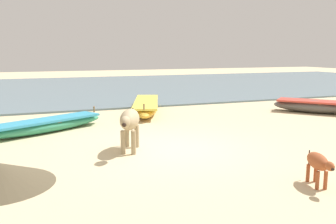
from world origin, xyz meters
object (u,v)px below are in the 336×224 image
object	(u,v)px
fishing_boat_2	(146,106)
cow_adult_dun	(130,121)
fishing_boat_3	(45,125)
fishing_boat_4	(314,106)
calf_far_rust	(318,163)

from	to	relation	value
fishing_boat_2	cow_adult_dun	bearing A→B (deg)	-2.00
fishing_boat_3	cow_adult_dun	world-z (taller)	cow_adult_dun
fishing_boat_3	fishing_boat_4	xyz separation A→B (m)	(10.51, -0.09, 0.05)
fishing_boat_4	cow_adult_dun	distance (m)	9.12
fishing_boat_4	calf_far_rust	distance (m)	8.87
fishing_boat_2	fishing_boat_4	size ratio (longest dim) A/B	1.58
fishing_boat_2	calf_far_rust	size ratio (longest dim) A/B	5.23
calf_far_rust	fishing_boat_2	bearing A→B (deg)	-158.84
fishing_boat_2	fishing_boat_4	world-z (taller)	fishing_boat_4
fishing_boat_2	fishing_boat_4	distance (m)	6.92
fishing_boat_3	cow_adult_dun	distance (m)	3.63
fishing_boat_2	fishing_boat_3	world-z (taller)	fishing_boat_2
fishing_boat_2	fishing_boat_3	bearing A→B (deg)	-39.14
fishing_boat_3	cow_adult_dun	bearing A→B (deg)	-85.76
cow_adult_dun	calf_far_rust	xyz separation A→B (m)	(2.63, -3.59, -0.32)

